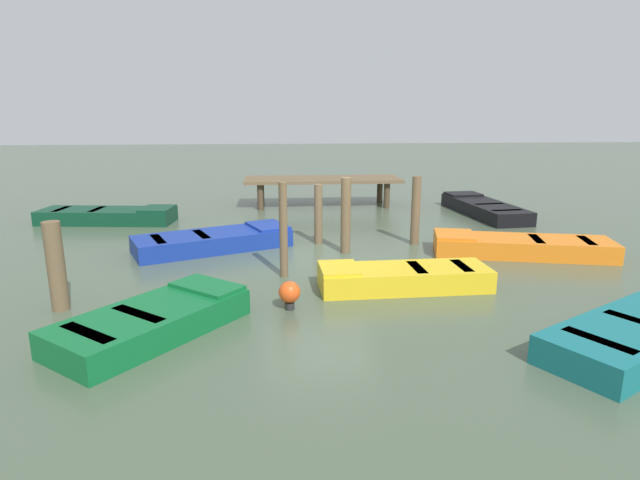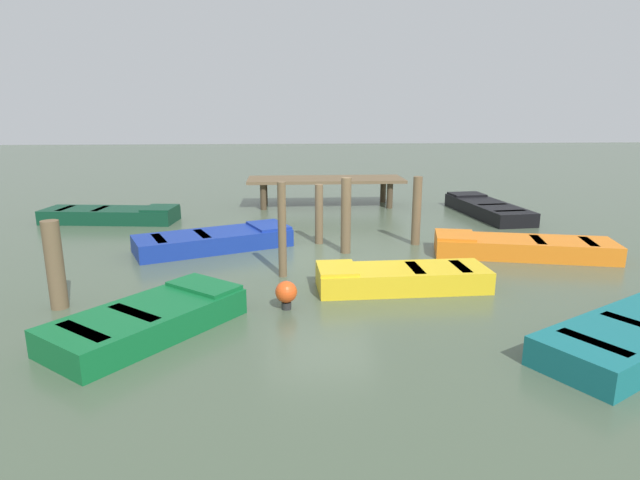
% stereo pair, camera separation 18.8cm
% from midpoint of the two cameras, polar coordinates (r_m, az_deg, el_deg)
% --- Properties ---
extents(ground_plane, '(80.00, 80.00, 0.00)m').
position_cam_midpoint_polar(ground_plane, '(11.82, -0.46, -1.65)').
color(ground_plane, '#475642').
extents(dock_segment, '(5.24, 1.71, 0.95)m').
position_cam_midpoint_polar(dock_segment, '(17.80, -0.02, 6.42)').
color(dock_segment, brown).
rests_on(dock_segment, ground_plane).
extents(rowboat_dark_green, '(3.92, 1.59, 0.46)m').
position_cam_midpoint_polar(rowboat_dark_green, '(16.41, -22.42, 2.50)').
color(rowboat_dark_green, '#0C3823').
rests_on(rowboat_dark_green, ground_plane).
extents(rowboat_green, '(2.78, 3.02, 0.46)m').
position_cam_midpoint_polar(rowboat_green, '(8.10, -18.43, -8.29)').
color(rowboat_green, '#0F602D').
rests_on(rowboat_green, ground_plane).
extents(rowboat_orange, '(4.02, 1.99, 0.46)m').
position_cam_midpoint_polar(rowboat_orange, '(12.56, 20.66, -0.61)').
color(rowboat_orange, orange).
rests_on(rowboat_orange, ground_plane).
extents(rowboat_black, '(1.57, 3.93, 0.46)m').
position_cam_midpoint_polar(rowboat_black, '(17.11, 17.13, 3.38)').
color(rowboat_black, black).
rests_on(rowboat_black, ground_plane).
extents(rowboat_blue, '(3.77, 2.57, 0.46)m').
position_cam_midpoint_polar(rowboat_blue, '(12.53, -11.89, -0.03)').
color(rowboat_blue, navy).
rests_on(rowboat_blue, ground_plane).
extents(rowboat_yellow, '(3.13, 1.12, 0.46)m').
position_cam_midpoint_polar(rowboat_yellow, '(9.69, 8.48, -4.03)').
color(rowboat_yellow, gold).
rests_on(rowboat_yellow, ground_plane).
extents(mooring_piling_near_left, '(0.28, 0.28, 1.48)m').
position_cam_midpoint_polar(mooring_piling_near_left, '(9.49, -27.38, -2.58)').
color(mooring_piling_near_left, brown).
rests_on(mooring_piling_near_left, ground_plane).
extents(mooring_piling_mid_left, '(0.21, 0.21, 1.66)m').
position_cam_midpoint_polar(mooring_piling_mid_left, '(12.81, 9.98, 3.18)').
color(mooring_piling_mid_left, brown).
rests_on(mooring_piling_mid_left, ground_plane).
extents(mooring_piling_center, '(0.20, 0.20, 1.46)m').
position_cam_midpoint_polar(mooring_piling_center, '(12.69, -0.61, 2.83)').
color(mooring_piling_center, brown).
rests_on(mooring_piling_center, ground_plane).
extents(mooring_piling_far_left, '(0.23, 0.23, 1.73)m').
position_cam_midpoint_polar(mooring_piling_far_left, '(11.84, 2.37, 2.67)').
color(mooring_piling_far_left, brown).
rests_on(mooring_piling_far_left, ground_plane).
extents(mooring_piling_near_right, '(0.16, 0.16, 1.87)m').
position_cam_midpoint_polar(mooring_piling_near_right, '(10.11, -4.55, 1.07)').
color(mooring_piling_near_right, brown).
rests_on(mooring_piling_near_right, ground_plane).
extents(marker_buoy, '(0.36, 0.36, 0.48)m').
position_cam_midpoint_polar(marker_buoy, '(8.60, -3.98, -5.78)').
color(marker_buoy, '#262626').
rests_on(marker_buoy, ground_plane).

